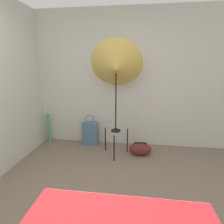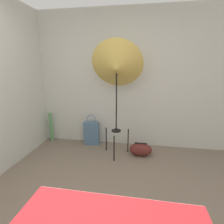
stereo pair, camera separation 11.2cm
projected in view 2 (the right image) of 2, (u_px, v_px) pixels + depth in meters
name	position (u px, v px, depth m)	size (l,w,h in m)	color
wall_back	(117.00, 81.00, 3.39)	(8.00, 0.05, 2.60)	beige
wall_side_left	(1.00, 85.00, 2.56)	(0.05, 8.00, 2.60)	beige
photo_umbrella	(117.00, 67.00, 2.83)	(0.87, 0.58, 1.99)	black
tote_bag	(92.00, 133.00, 3.58)	(0.30, 0.13, 0.63)	slate
duffel_bag	(141.00, 149.00, 3.15)	(0.40, 0.23, 0.24)	#5B231E
paper_roll	(51.00, 127.00, 3.73)	(0.07, 0.07, 0.62)	#56995B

